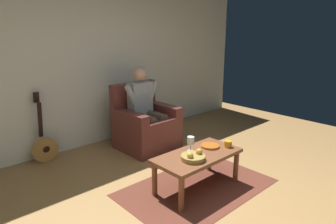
{
  "coord_description": "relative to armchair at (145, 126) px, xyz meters",
  "views": [
    {
      "loc": [
        2.13,
        1.51,
        1.77
      ],
      "look_at": [
        -0.5,
        -1.36,
        0.69
      ],
      "focal_mm": 31.92,
      "sensor_mm": 36.0,
      "label": 1
    }
  ],
  "objects": [
    {
      "name": "ground_plane",
      "position": [
        0.55,
        1.93,
        -0.33
      ],
      "size": [
        7.59,
        7.59,
        0.0
      ],
      "primitive_type": "plane",
      "color": "#9E7543"
    },
    {
      "name": "candle_jar",
      "position": [
        -0.08,
        1.49,
        0.13
      ],
      "size": [
        0.09,
        0.09,
        0.08
      ],
      "primitive_type": "cylinder",
      "color": "orange",
      "rests_on": "coffee_table"
    },
    {
      "name": "coffee_table",
      "position": [
        0.34,
        1.39,
        0.02
      ],
      "size": [
        1.02,
        0.51,
        0.42
      ],
      "rotation": [
        0.0,
        0.0,
        0.0
      ],
      "color": "brown",
      "rests_on": "ground"
    },
    {
      "name": "wine_glass_near",
      "position": [
        0.35,
        1.28,
        0.21
      ],
      "size": [
        0.08,
        0.08,
        0.18
      ],
      "color": "silver",
      "rests_on": "coffee_table"
    },
    {
      "name": "rug",
      "position": [
        0.34,
        1.39,
        -0.33
      ],
      "size": [
        1.72,
        1.11,
        0.01
      ],
      "primitive_type": "cube",
      "rotation": [
        0.0,
        0.0,
        0.0
      ],
      "color": "brown",
      "rests_on": "ground"
    },
    {
      "name": "guitar",
      "position": [
        1.35,
        -0.51,
        -0.12
      ],
      "size": [
        0.34,
        0.2,
        0.97
      ],
      "color": "#B38341",
      "rests_on": "ground"
    },
    {
      "name": "wall_back",
      "position": [
        0.55,
        -0.72,
        1.03
      ],
      "size": [
        6.73,
        0.06,
        2.73
      ],
      "primitive_type": "cube",
      "color": "silver",
      "rests_on": "ground"
    },
    {
      "name": "decorative_dish",
      "position": [
        0.08,
        1.35,
        0.1
      ],
      "size": [
        0.22,
        0.22,
        0.02
      ],
      "primitive_type": "cylinder",
      "color": "#B25C1C",
      "rests_on": "coffee_table"
    },
    {
      "name": "armchair",
      "position": [
        0.0,
        0.0,
        0.0
      ],
      "size": [
        0.82,
        0.77,
        0.98
      ],
      "rotation": [
        0.0,
        0.0,
        0.02
      ],
      "color": "brown",
      "rests_on": "ground"
    },
    {
      "name": "person_seated",
      "position": [
        -0.0,
        0.02,
        0.33
      ],
      "size": [
        0.63,
        0.61,
        1.24
      ],
      "rotation": [
        0.0,
        0.0,
        0.02
      ],
      "color": "#9AA5A9",
      "rests_on": "ground"
    },
    {
      "name": "fruit_bowl",
      "position": [
        0.49,
        1.46,
        0.12
      ],
      "size": [
        0.26,
        0.26,
        0.11
      ],
      "color": "olive",
      "rests_on": "coffee_table"
    }
  ]
}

